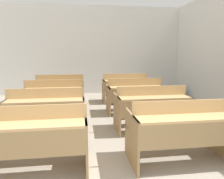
# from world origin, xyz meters

# --- Properties ---
(wall_back) EXTENTS (6.67, 0.06, 3.08)m
(wall_back) POSITION_xyz_m (0.00, 6.71, 1.54)
(wall_back) COLOR silver
(wall_back) RESTS_ON ground_plane
(bench_front_left) EXTENTS (1.32, 0.72, 0.85)m
(bench_front_left) POSITION_xyz_m (-0.93, 1.39, 0.46)
(bench_front_left) COLOR #97784E
(bench_front_left) RESTS_ON ground_plane
(bench_front_right) EXTENTS (1.32, 0.72, 0.85)m
(bench_front_right) POSITION_xyz_m (0.95, 1.39, 0.46)
(bench_front_right) COLOR #95774D
(bench_front_right) RESTS_ON ground_plane
(bench_second_left) EXTENTS (1.32, 0.72, 0.85)m
(bench_second_left) POSITION_xyz_m (-0.94, 2.65, 0.46)
(bench_second_left) COLOR #997A50
(bench_second_left) RESTS_ON ground_plane
(bench_second_right) EXTENTS (1.32, 0.72, 0.85)m
(bench_second_right) POSITION_xyz_m (0.97, 2.64, 0.46)
(bench_second_right) COLOR #96774D
(bench_second_right) RESTS_ON ground_plane
(bench_third_left) EXTENTS (1.32, 0.72, 0.85)m
(bench_third_left) POSITION_xyz_m (-0.94, 3.88, 0.46)
(bench_third_left) COLOR #94754B
(bench_third_left) RESTS_ON ground_plane
(bench_third_right) EXTENTS (1.32, 0.72, 0.85)m
(bench_third_right) POSITION_xyz_m (0.96, 3.88, 0.46)
(bench_third_right) COLOR #95764C
(bench_third_right) RESTS_ON ground_plane
(bench_back_left) EXTENTS (1.32, 0.72, 0.85)m
(bench_back_left) POSITION_xyz_m (-0.92, 5.09, 0.46)
(bench_back_left) COLOR olive
(bench_back_left) RESTS_ON ground_plane
(bench_back_right) EXTENTS (1.32, 0.72, 0.85)m
(bench_back_right) POSITION_xyz_m (0.98, 5.12, 0.46)
(bench_back_right) COLOR #997A50
(bench_back_right) RESTS_ON ground_plane
(wastepaper_bin) EXTENTS (0.29, 0.29, 0.30)m
(wastepaper_bin) POSITION_xyz_m (2.99, 5.72, 0.15)
(wastepaper_bin) COLOR #33477A
(wastepaper_bin) RESTS_ON ground_plane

